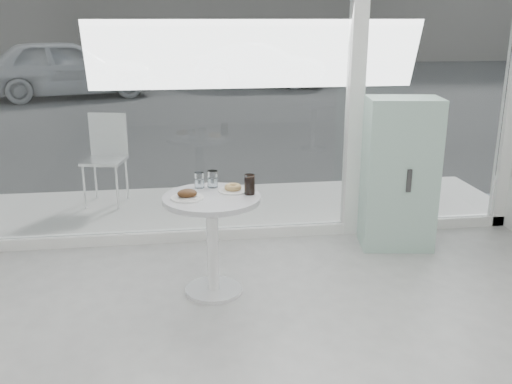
{
  "coord_description": "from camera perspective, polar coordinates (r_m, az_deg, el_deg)",
  "views": [
    {
      "loc": [
        -0.72,
        -2.07,
        2.02
      ],
      "look_at": [
        -0.2,
        1.7,
        0.85
      ],
      "focal_mm": 40.0,
      "sensor_mm": 36.0,
      "label": 1
    }
  ],
  "objects": [
    {
      "name": "room_shell",
      "position": [
        1.68,
        18.16,
        12.3
      ],
      "size": [
        6.0,
        6.0,
        6.0
      ],
      "color": "silver",
      "rests_on": "ground"
    },
    {
      "name": "car_silver",
      "position": [
        17.54,
        0.58,
        12.59
      ],
      "size": [
        4.09,
        2.58,
        1.27
      ],
      "primitive_type": "imported",
      "rotation": [
        0.0,
        0.0,
        1.22
      ],
      "color": "#97999E",
      "rests_on": "street"
    },
    {
      "name": "patio_chair",
      "position": [
        6.44,
        -14.76,
        3.82
      ],
      "size": [
        0.5,
        0.5,
        0.97
      ],
      "rotation": [
        0.0,
        0.0,
        -0.21
      ],
      "color": "white",
      "rests_on": "patio_deck"
    },
    {
      "name": "mint_cabinet",
      "position": [
        5.24,
        14.15,
        1.76
      ],
      "size": [
        0.68,
        0.51,
        1.36
      ],
      "rotation": [
        0.0,
        0.0,
        -0.15
      ],
      "color": "#9AC5B4",
      "rests_on": "ground"
    },
    {
      "name": "water_tumbler_b",
      "position": [
        4.38,
        -4.36,
        1.21
      ],
      "size": [
        0.08,
        0.08,
        0.13
      ],
      "color": "white",
      "rests_on": "main_table"
    },
    {
      "name": "main_table",
      "position": [
        4.24,
        -4.4,
        -3.24
      ],
      "size": [
        0.72,
        0.72,
        0.77
      ],
      "color": "white",
      "rests_on": "ground"
    },
    {
      "name": "plate_donut",
      "position": [
        4.27,
        -2.31,
        0.34
      ],
      "size": [
        0.22,
        0.22,
        0.05
      ],
      "color": "white",
      "rests_on": "main_table"
    },
    {
      "name": "storefront",
      "position": [
        5.14,
        1.06,
        13.65
      ],
      "size": [
        5.0,
        0.14,
        3.0
      ],
      "color": "white",
      "rests_on": "ground"
    },
    {
      "name": "patio_deck",
      "position": [
        6.24,
        -0.84,
        -1.54
      ],
      "size": [
        5.6,
        1.6,
        0.05
      ],
      "primitive_type": "cube",
      "color": "silver",
      "rests_on": "ground"
    },
    {
      "name": "plate_fritter",
      "position": [
        4.12,
        -6.84,
        -0.3
      ],
      "size": [
        0.24,
        0.24,
        0.07
      ],
      "color": "white",
      "rests_on": "main_table"
    },
    {
      "name": "street",
      "position": [
        18.2,
        -5.69,
        10.66
      ],
      "size": [
        40.0,
        24.0,
        0.0
      ],
      "primitive_type": "cube",
      "color": "#333333",
      "rests_on": "ground"
    },
    {
      "name": "car_white",
      "position": [
        15.8,
        -18.51,
        11.66
      ],
      "size": [
        4.75,
        2.95,
        1.51
      ],
      "primitive_type": "imported",
      "rotation": [
        0.0,
        0.0,
        1.85
      ],
      "color": "silver",
      "rests_on": "street"
    },
    {
      "name": "water_tumbler_a",
      "position": [
        4.37,
        -5.68,
        1.09
      ],
      "size": [
        0.07,
        0.07,
        0.12
      ],
      "color": "white",
      "rests_on": "main_table"
    },
    {
      "name": "cola_glass",
      "position": [
        4.18,
        -0.64,
        0.72
      ],
      "size": [
        0.08,
        0.08,
        0.15
      ],
      "color": "white",
      "rests_on": "main_table"
    }
  ]
}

